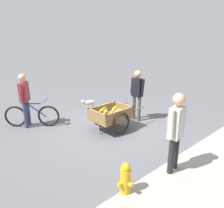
# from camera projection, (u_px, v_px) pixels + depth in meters

# --- Properties ---
(ground_plane) EXTENTS (24.00, 24.00, 0.00)m
(ground_plane) POSITION_uv_depth(u_px,v_px,m) (113.00, 126.00, 6.43)
(ground_plane) COLOR #56565B
(fruit_cart) EXTENTS (1.67, 0.96, 0.71)m
(fruit_cart) POSITION_uv_depth(u_px,v_px,m) (111.00, 116.00, 6.07)
(fruit_cart) COLOR olive
(fruit_cart) RESTS_ON ground
(vendor_person) EXTENTS (0.22, 0.56, 1.65)m
(vendor_person) POSITION_uv_depth(u_px,v_px,m) (137.00, 91.00, 6.65)
(vendor_person) COLOR #4C4742
(vendor_person) RESTS_ON ground
(bicycle) EXTENTS (1.33, 1.09, 0.85)m
(bicycle) POSITION_uv_depth(u_px,v_px,m) (32.00, 116.00, 6.32)
(bicycle) COLOR black
(bicycle) RESTS_ON ground
(cyclist_person) EXTENTS (0.37, 0.48, 1.63)m
(cyclist_person) POSITION_uv_depth(u_px,v_px,m) (25.00, 96.00, 6.13)
(cyclist_person) COLOR #333851
(cyclist_person) RESTS_ON ground
(dog) EXTENTS (0.64, 0.32, 0.40)m
(dog) POSITION_uv_depth(u_px,v_px,m) (89.00, 103.00, 7.91)
(dog) COLOR beige
(dog) RESTS_ON ground
(fire_hydrant) EXTENTS (0.25, 0.25, 0.67)m
(fire_hydrant) POSITION_uv_depth(u_px,v_px,m) (125.00, 181.00, 3.43)
(fire_hydrant) COLOR gold
(fire_hydrant) RESTS_ON ground
(plastic_bucket) EXTENTS (0.27, 0.27, 0.28)m
(plastic_bucket) POSITION_uv_depth(u_px,v_px,m) (176.00, 112.00, 7.28)
(plastic_bucket) COLOR #B21E1E
(plastic_bucket) RESTS_ON ground
(apple_crate) EXTENTS (0.44, 0.32, 0.32)m
(apple_crate) POSITION_uv_depth(u_px,v_px,m) (174.00, 120.00, 6.60)
(apple_crate) COLOR #99754C
(apple_crate) RESTS_ON ground
(bystander_person) EXTENTS (0.51, 0.26, 1.67)m
(bystander_person) POSITION_uv_depth(u_px,v_px,m) (176.00, 128.00, 3.81)
(bystander_person) COLOR black
(bystander_person) RESTS_ON ground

